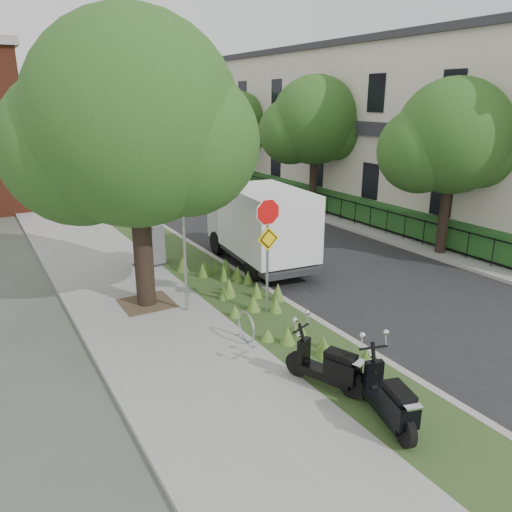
{
  "coord_description": "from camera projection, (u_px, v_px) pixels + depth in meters",
  "views": [
    {
      "loc": [
        -7.85,
        -9.89,
        5.62
      ],
      "look_at": [
        -1.03,
        1.83,
        1.3
      ],
      "focal_mm": 35.0,
      "sensor_mm": 36.0,
      "label": 1
    }
  ],
  "objects": [
    {
      "name": "bare_post",
      "position": [
        184.0,
        239.0,
        12.91
      ],
      "size": [
        0.08,
        0.08,
        4.0
      ],
      "color": "#A5A8AD",
      "rests_on": "ground"
    },
    {
      "name": "kerb_near",
      "position": [
        172.0,
        232.0,
        21.58
      ],
      "size": [
        0.2,
        60.0,
        0.13
      ],
      "primitive_type": "cube",
      "color": "#9E9991",
      "rests_on": "ground"
    },
    {
      "name": "scooter_far",
      "position": [
        392.0,
        407.0,
        8.55
      ],
      "size": [
        0.72,
        1.84,
        0.9
      ],
      "color": "black",
      "rests_on": "ground"
    },
    {
      "name": "kerb_far",
      "position": [
        304.0,
        214.0,
        24.94
      ],
      "size": [
        0.2,
        60.0,
        0.13
      ],
      "primitive_type": "cube",
      "color": "#9E9991",
      "rests_on": "ground"
    },
    {
      "name": "hedge_far",
      "position": [
        327.0,
        199.0,
        25.43
      ],
      "size": [
        1.0,
        24.0,
        1.1
      ],
      "primitive_type": "cube",
      "color": "#1A491C",
      "rests_on": "footpath_far"
    },
    {
      "name": "footpath_far",
      "position": [
        331.0,
        210.0,
        25.75
      ],
      "size": [
        3.2,
        60.0,
        0.12
      ],
      "primitive_type": "cube",
      "color": "gray",
      "rests_on": "ground"
    },
    {
      "name": "bike_hoop",
      "position": [
        246.0,
        327.0,
        11.67
      ],
      "size": [
        0.06,
        0.78,
        0.77
      ],
      "color": "#A5A8AD",
      "rests_on": "ground"
    },
    {
      "name": "scooter_near",
      "position": [
        333.0,
        371.0,
        9.73
      ],
      "size": [
        0.81,
        1.71,
        0.85
      ],
      "color": "black",
      "rests_on": "ground"
    },
    {
      "name": "ground",
      "position": [
        322.0,
        313.0,
        13.61
      ],
      "size": [
        120.0,
        120.0,
        0.0
      ],
      "primitive_type": "plane",
      "color": "#4C5147",
      "rests_on": "ground"
    },
    {
      "name": "far_tree_b",
      "position": [
        313.0,
        125.0,
        23.88
      ],
      "size": [
        4.83,
        4.31,
        6.56
      ],
      "color": "black",
      "rests_on": "ground"
    },
    {
      "name": "road",
      "position": [
        242.0,
        223.0,
        23.28
      ],
      "size": [
        7.0,
        60.0,
        0.01
      ],
      "primitive_type": "cube",
      "color": "black",
      "rests_on": "ground"
    },
    {
      "name": "sidewalk_near",
      "position": [
        82.0,
        244.0,
        19.79
      ],
      "size": [
        3.5,
        60.0,
        0.12
      ],
      "primitive_type": "cube",
      "color": "gray",
      "rests_on": "ground"
    },
    {
      "name": "far_tree_a",
      "position": [
        450.0,
        142.0,
        17.37
      ],
      "size": [
        4.6,
        4.1,
        6.22
      ],
      "color": "black",
      "rests_on": "ground"
    },
    {
      "name": "fence_far",
      "position": [
        315.0,
        200.0,
        25.09
      ],
      "size": [
        0.04,
        24.0,
        1.0
      ],
      "color": "black",
      "rests_on": "ground"
    },
    {
      "name": "box_truck",
      "position": [
        261.0,
        223.0,
        16.98
      ],
      "size": [
        2.55,
        5.4,
        2.36
      ],
      "color": "#262628",
      "rests_on": "ground"
    },
    {
      "name": "far_tree_c",
      "position": [
        235.0,
        126.0,
        30.59
      ],
      "size": [
        4.37,
        3.89,
        5.93
      ],
      "color": "black",
      "rests_on": "ground"
    },
    {
      "name": "street_tree_main",
      "position": [
        131.0,
        131.0,
        12.55
      ],
      "size": [
        6.21,
        5.54,
        7.66
      ],
      "color": "black",
      "rests_on": "ground"
    },
    {
      "name": "utility_cabinet",
      "position": [
        149.0,
        246.0,
        16.99
      ],
      "size": [
        1.11,
        0.82,
        1.36
      ],
      "color": "#262628",
      "rests_on": "ground"
    },
    {
      "name": "terrace_houses",
      "position": [
        384.0,
        127.0,
        26.09
      ],
      "size": [
        7.4,
        26.4,
        8.2
      ],
      "color": "beige",
      "rests_on": "ground"
    },
    {
      "name": "sign_assembly",
      "position": [
        268.0,
        233.0,
        12.71
      ],
      "size": [
        0.94,
        0.08,
        3.22
      ],
      "color": "#A5A8AD",
      "rests_on": "ground"
    },
    {
      "name": "verge",
      "position": [
        149.0,
        235.0,
        21.1
      ],
      "size": [
        2.0,
        60.0,
        0.12
      ],
      "primitive_type": "cube",
      "color": "#2C431C",
      "rests_on": "ground"
    }
  ]
}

